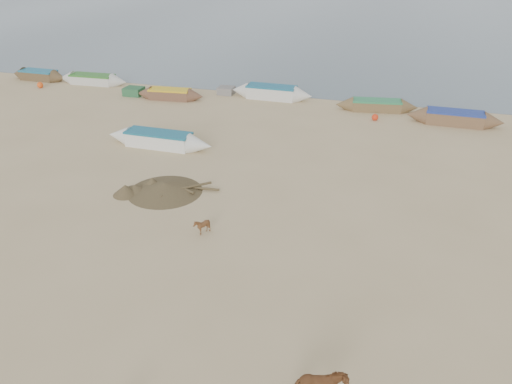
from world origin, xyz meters
TOP-DOWN VIEW (x-y plane):
  - ground at (0.00, 0.00)m, footprint 140.00×140.00m
  - sea at (0.00, 82.00)m, footprint 160.00×160.00m
  - calf_front at (-1.63, 1.57)m, footprint 0.83×0.78m
  - near_canoe at (-7.66, 9.85)m, footprint 6.67×1.34m
  - debris_pile at (-4.80, 4.64)m, footprint 4.32×4.32m
  - waterline_canoes at (-3.80, 20.26)m, footprint 47.56×4.05m
  - beach_clutter at (3.69, 19.84)m, footprint 44.36×3.92m

SIDE VIEW (x-z plane):
  - ground at x=0.00m, z-range 0.00..0.00m
  - sea at x=0.00m, z-range 0.01..0.01m
  - debris_pile at x=-4.80m, z-range 0.00..0.49m
  - beach_clutter at x=3.69m, z-range -0.02..0.62m
  - calf_front at x=-1.63m, z-range 0.00..0.74m
  - waterline_canoes at x=-3.80m, z-range -0.07..0.93m
  - near_canoe at x=-7.66m, z-range 0.00..0.91m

